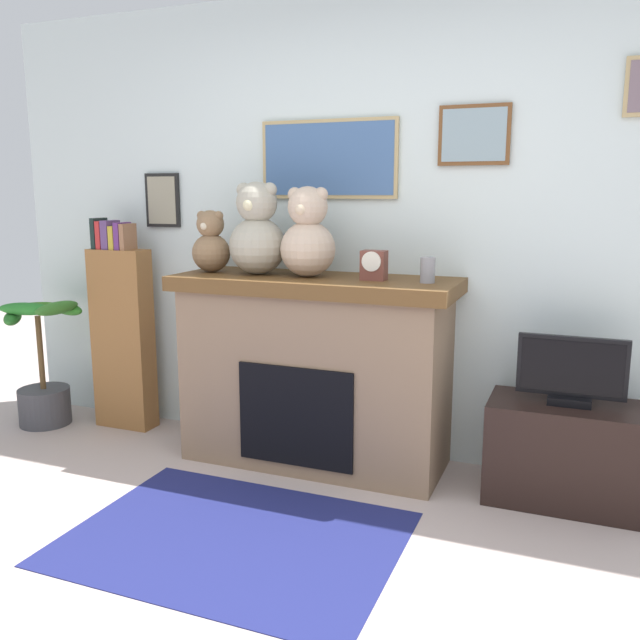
{
  "coord_description": "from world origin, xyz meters",
  "views": [
    {
      "loc": [
        0.98,
        -1.68,
        1.51
      ],
      "look_at": [
        -0.36,
        1.66,
        0.82
      ],
      "focal_mm": 37.51,
      "sensor_mm": 36.0,
      "label": 1
    }
  ],
  "objects": [
    {
      "name": "back_wall",
      "position": [
        -0.0,
        2.0,
        1.3
      ],
      "size": [
        5.2,
        0.15,
        2.6
      ],
      "color": "silver",
      "rests_on": "ground_plane"
    },
    {
      "name": "fireplace",
      "position": [
        -0.39,
        1.66,
        0.54
      ],
      "size": [
        1.56,
        0.61,
        1.06
      ],
      "color": "#836850",
      "rests_on": "ground_plane"
    },
    {
      "name": "bookshelf",
      "position": [
        -1.76,
        1.74,
        0.62
      ],
      "size": [
        0.39,
        0.16,
        1.35
      ],
      "color": "brown",
      "rests_on": "ground_plane"
    },
    {
      "name": "potted_plant",
      "position": [
        -2.28,
        1.57,
        0.35
      ],
      "size": [
        0.53,
        0.56,
        0.83
      ],
      "color": "#3F3F44",
      "rests_on": "ground_plane"
    },
    {
      "name": "tv_stand",
      "position": [
        0.95,
        1.64,
        0.25
      ],
      "size": [
        0.75,
        0.4,
        0.5
      ],
      "primitive_type": "cube",
      "color": "black",
      "rests_on": "ground_plane"
    },
    {
      "name": "television",
      "position": [
        0.95,
        1.64,
        0.66
      ],
      "size": [
        0.5,
        0.14,
        0.33
      ],
      "color": "black",
      "rests_on": "tv_stand"
    },
    {
      "name": "area_rug",
      "position": [
        -0.39,
        0.71,
        0.0
      ],
      "size": [
        1.45,
        1.08,
        0.01
      ],
      "primitive_type": "cube",
      "color": "navy",
      "rests_on": "ground_plane"
    },
    {
      "name": "candle_jar",
      "position": [
        0.24,
        1.64,
        1.12
      ],
      "size": [
        0.08,
        0.08,
        0.13
      ],
      "primitive_type": "cylinder",
      "color": "gray",
      "rests_on": "fireplace"
    },
    {
      "name": "mantel_clock",
      "position": [
        -0.05,
        1.64,
        1.14
      ],
      "size": [
        0.13,
        0.1,
        0.15
      ],
      "color": "brown",
      "rests_on": "fireplace"
    },
    {
      "name": "teddy_bear_cream",
      "position": [
        -1.02,
        1.64,
        1.22
      ],
      "size": [
        0.22,
        0.22,
        0.35
      ],
      "color": "#846547",
      "rests_on": "fireplace"
    },
    {
      "name": "teddy_bear_brown",
      "position": [
        -0.72,
        1.64,
        1.29
      ],
      "size": [
        0.32,
        0.32,
        0.51
      ],
      "color": "#A49E8C",
      "rests_on": "fireplace"
    },
    {
      "name": "teddy_bear_grey",
      "position": [
        -0.42,
        1.64,
        1.28
      ],
      "size": [
        0.3,
        0.3,
        0.48
      ],
      "color": "#C2A891",
      "rests_on": "fireplace"
    }
  ]
}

